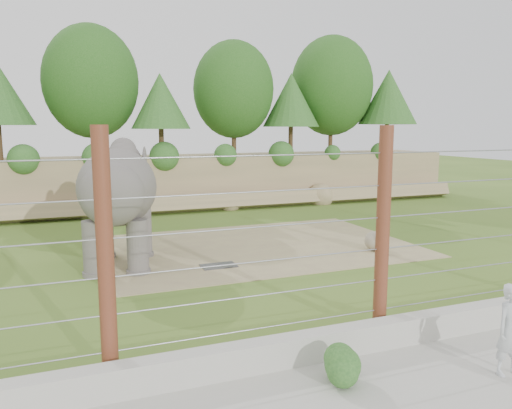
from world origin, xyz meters
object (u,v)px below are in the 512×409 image
object	(u,v)px
stone_ball	(374,241)
barrier_fence	(383,233)
elephant	(118,205)
zookeeper	(511,330)

from	to	relation	value
stone_ball	barrier_fence	bearing A→B (deg)	-123.85
elephant	barrier_fence	xyz separation A→B (m)	(4.09, -6.83, 0.23)
stone_ball	barrier_fence	world-z (taller)	barrier_fence
elephant	barrier_fence	size ratio (longest dim) A/B	0.22
barrier_fence	zookeeper	size ratio (longest dim) A/B	13.51
barrier_fence	zookeeper	bearing A→B (deg)	-64.59
barrier_fence	stone_ball	bearing A→B (deg)	56.15
elephant	zookeeper	distance (m)	10.33
barrier_fence	zookeeper	world-z (taller)	barrier_fence
elephant	stone_ball	xyz separation A→B (m)	(7.83, -1.25, -1.43)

